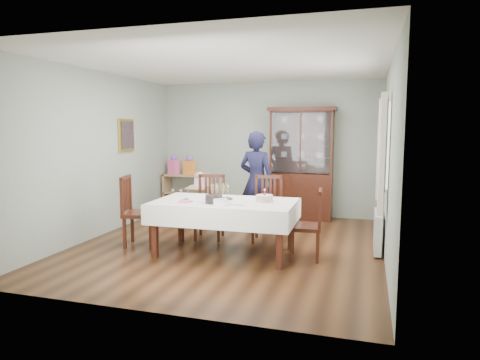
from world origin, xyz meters
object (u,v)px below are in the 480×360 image
at_px(dining_table, 225,227).
at_px(gift_bag_pink, 174,165).
at_px(chair_far_left, 210,220).
at_px(chair_end_left, 140,225).
at_px(chair_end_right, 306,238).
at_px(birthday_cake, 265,199).
at_px(woman, 257,182).
at_px(china_cabinet, 301,162).
at_px(champagne_tray, 220,195).
at_px(gift_bag_orange, 189,166).
at_px(high_chair, 200,205).
at_px(chair_far_right, 267,222).
at_px(sideboard, 185,193).

bearing_deg(dining_table, gift_bag_pink, 127.40).
distance_m(chair_far_left, chair_end_left, 1.13).
relative_size(chair_end_right, birthday_cake, 3.57).
bearing_deg(woman, china_cabinet, -102.32).
distance_m(champagne_tray, gift_bag_orange, 3.10).
bearing_deg(woman, champagne_tray, 94.63).
xyz_separation_m(high_chair, birthday_cake, (1.54, -1.44, 0.42)).
distance_m(dining_table, chair_far_right, 0.94).
xyz_separation_m(birthday_cake, gift_bag_pink, (-2.62, 2.63, 0.17)).
xyz_separation_m(birthday_cake, gift_bag_orange, (-2.26, 2.63, 0.17)).
xyz_separation_m(sideboard, birthday_cake, (2.38, -2.65, 0.41)).
distance_m(china_cabinet, woman, 1.42).
bearing_deg(china_cabinet, gift_bag_pink, 179.97).
bearing_deg(champagne_tray, gift_bag_orange, 121.30).
bearing_deg(chair_far_left, high_chair, 113.06).
bearing_deg(dining_table, woman, 86.19).
bearing_deg(dining_table, birthday_cake, 6.77).
height_order(chair_end_right, champagne_tray, champagne_tray).
relative_size(chair_end_right, champagne_tray, 2.58).
xyz_separation_m(chair_end_left, chair_end_right, (2.52, 0.05, -0.03)).
bearing_deg(birthday_cake, high_chair, 136.87).
bearing_deg(sideboard, birthday_cake, -48.06).
height_order(birthday_cake, gift_bag_orange, gift_bag_orange).
xyz_separation_m(dining_table, high_chair, (-0.98, 1.51, 0.00)).
height_order(chair_end_left, chair_end_right, chair_end_left).
bearing_deg(sideboard, champagne_tray, -56.98).
bearing_deg(chair_end_left, woman, -60.74).
distance_m(chair_far_right, high_chair, 1.55).
bearing_deg(woman, sideboard, -21.51).
xyz_separation_m(chair_end_right, gift_bag_pink, (-3.21, 2.61, 0.70)).
xyz_separation_m(china_cabinet, chair_far_left, (-1.19, -1.94, -0.82)).
height_order(chair_far_left, gift_bag_orange, gift_bag_orange).
xyz_separation_m(chair_end_left, gift_bag_pink, (-0.68, 2.67, 0.67)).
relative_size(chair_end_left, woman, 0.61).
bearing_deg(chair_far_right, gift_bag_orange, 133.07).
xyz_separation_m(chair_far_left, birthday_cake, (1.08, -0.69, 0.51)).
distance_m(china_cabinet, birthday_cake, 2.65).
xyz_separation_m(chair_far_right, gift_bag_orange, (-2.12, 1.86, 0.68)).
xyz_separation_m(chair_end_left, champagne_tray, (1.29, 0.02, 0.51)).
bearing_deg(high_chair, chair_end_left, -100.95).
bearing_deg(high_chair, gift_bag_pink, 136.64).
relative_size(china_cabinet, chair_far_left, 2.13).
xyz_separation_m(china_cabinet, chair_end_right, (0.47, -2.61, -0.84)).
bearing_deg(chair_end_left, gift_bag_orange, -7.35).
distance_m(china_cabinet, champagne_tray, 2.77).
distance_m(woman, birthday_cake, 1.44).
xyz_separation_m(chair_end_right, high_chair, (-2.12, 1.42, 0.10)).
bearing_deg(chair_far_left, gift_bag_pink, 120.01).
height_order(woman, gift_bag_orange, woman).
distance_m(dining_table, champagne_tray, 0.46).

